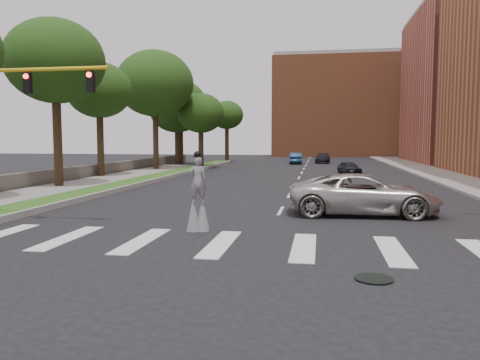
% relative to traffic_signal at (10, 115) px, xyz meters
% --- Properties ---
extents(ground_plane, '(160.00, 160.00, 0.00)m').
position_rel_traffic_signal_xyz_m(ground_plane, '(9.78, -3.00, -4.15)').
color(ground_plane, black).
rests_on(ground_plane, ground).
extents(grass_median, '(2.00, 60.00, 0.25)m').
position_rel_traffic_signal_xyz_m(grass_median, '(-1.72, 17.00, -4.03)').
color(grass_median, '#265317').
rests_on(grass_median, ground).
extents(median_curb, '(0.20, 60.00, 0.28)m').
position_rel_traffic_signal_xyz_m(median_curb, '(-0.67, 17.00, -4.01)').
color(median_curb, gray).
rests_on(median_curb, ground).
extents(sidewalk_left, '(4.00, 60.00, 0.18)m').
position_rel_traffic_signal_xyz_m(sidewalk_left, '(-4.72, 7.00, -4.06)').
color(sidewalk_left, gray).
rests_on(sidewalk_left, ground).
extents(sidewalk_right, '(5.00, 90.00, 0.18)m').
position_rel_traffic_signal_xyz_m(sidewalk_right, '(22.28, 22.00, -4.06)').
color(sidewalk_right, gray).
rests_on(sidewalk_right, ground).
extents(stone_wall, '(0.50, 56.00, 1.10)m').
position_rel_traffic_signal_xyz_m(stone_wall, '(-7.22, 19.00, -3.60)').
color(stone_wall, '#545048').
rests_on(stone_wall, ground).
extents(manhole, '(0.90, 0.90, 0.04)m').
position_rel_traffic_signal_xyz_m(manhole, '(12.78, -5.00, -4.13)').
color(manhole, black).
rests_on(manhole, ground).
extents(building_far, '(16.00, 22.00, 20.00)m').
position_rel_traffic_signal_xyz_m(building_far, '(31.78, 51.00, 5.85)').
color(building_far, '#B95544').
rests_on(building_far, ground).
extents(building_backdrop, '(26.00, 14.00, 18.00)m').
position_rel_traffic_signal_xyz_m(building_backdrop, '(15.78, 75.00, 4.85)').
color(building_backdrop, '#A25633').
rests_on(building_backdrop, ground).
extents(traffic_signal, '(5.30, 0.23, 6.20)m').
position_rel_traffic_signal_xyz_m(traffic_signal, '(0.00, 0.00, 0.00)').
color(traffic_signal, black).
rests_on(traffic_signal, ground).
extents(stilt_performer, '(0.83, 0.60, 2.83)m').
position_rel_traffic_signal_xyz_m(stilt_performer, '(7.28, -0.10, -3.05)').
color(stilt_performer, '#2F1F12').
rests_on(stilt_performer, ground).
extents(suv_crossing, '(6.46, 3.19, 1.76)m').
position_rel_traffic_signal_xyz_m(suv_crossing, '(13.37, 4.56, -3.27)').
color(suv_crossing, beige).
rests_on(suv_crossing, ground).
extents(car_near, '(2.38, 3.67, 1.16)m').
position_rel_traffic_signal_xyz_m(car_near, '(14.18, 28.37, -3.57)').
color(car_near, black).
rests_on(car_near, ground).
extents(car_mid, '(1.87, 4.48, 1.44)m').
position_rel_traffic_signal_xyz_m(car_mid, '(8.34, 44.85, -3.43)').
color(car_mid, navy).
rests_on(car_mid, ground).
extents(car_far, '(2.13, 4.58, 1.30)m').
position_rel_traffic_signal_xyz_m(car_far, '(11.84, 47.19, -3.50)').
color(car_far, black).
rests_on(car_far, ground).
extents(tree_2, '(6.37, 6.37, 10.95)m').
position_rel_traffic_signal_xyz_m(tree_2, '(-5.45, 12.23, 4.05)').
color(tree_2, '#2F1F12').
rests_on(tree_2, ground).
extents(tree_3, '(5.37, 5.37, 9.52)m').
position_rel_traffic_signal_xyz_m(tree_3, '(-6.50, 20.38, 3.03)').
color(tree_3, '#2F1F12').
rests_on(tree_3, ground).
extents(tree_4, '(7.84, 7.84, 12.15)m').
position_rel_traffic_signal_xyz_m(tree_4, '(-5.11, 29.80, 4.64)').
color(tree_4, '#2F1F12').
rests_on(tree_4, ground).
extents(tree_5, '(6.39, 6.39, 10.45)m').
position_rel_traffic_signal_xyz_m(tree_5, '(-5.75, 40.69, 3.54)').
color(tree_5, '#2F1F12').
rests_on(tree_5, ground).
extents(tree_6, '(5.07, 5.07, 8.18)m').
position_rel_traffic_signal_xyz_m(tree_6, '(-1.38, 33.79, 1.82)').
color(tree_6, '#2F1F12').
rests_on(tree_6, ground).
extents(tree_7, '(4.65, 4.65, 8.54)m').
position_rel_traffic_signal_xyz_m(tree_7, '(-1.49, 48.69, 2.33)').
color(tree_7, '#2F1F12').
rests_on(tree_7, ground).
extents(tree_8, '(6.75, 6.75, 9.72)m').
position_rel_traffic_signal_xyz_m(tree_8, '(-5.95, 39.69, 2.68)').
color(tree_8, '#2F1F12').
rests_on(tree_8, ground).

